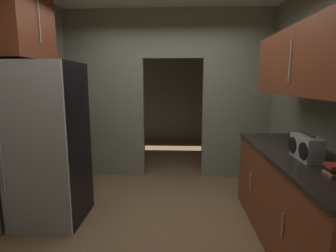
{
  "coord_description": "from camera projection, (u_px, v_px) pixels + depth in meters",
  "views": [
    {
      "loc": [
        0.2,
        -2.83,
        1.63
      ],
      "look_at": [
        0.05,
        0.47,
        1.07
      ],
      "focal_mm": 28.16,
      "sensor_mm": 36.0,
      "label": 1
    }
  ],
  "objects": [
    {
      "name": "upper_cabinet_counterside",
      "position": [
        311.0,
        61.0,
        2.34
      ],
      "size": [
        0.36,
        1.97,
        0.62
      ],
      "color": "brown"
    },
    {
      "name": "kitchen_partition",
      "position": [
        167.0,
        90.0,
        4.42
      ],
      "size": [
        3.41,
        0.12,
        2.78
      ],
      "color": "gray",
      "rests_on": "ground"
    },
    {
      "name": "upper_cabinet_fridgeside",
      "position": [
        23.0,
        18.0,
        2.88
      ],
      "size": [
        0.36,
        0.8,
        0.89
      ],
      "color": "brown"
    },
    {
      "name": "book_stack",
      "position": [
        335.0,
        170.0,
        1.92
      ],
      "size": [
        0.13,
        0.15,
        0.09
      ],
      "color": "#8C3893",
      "rests_on": "lower_cabinet_run"
    },
    {
      "name": "lower_cabinet_run",
      "position": [
        298.0,
        202.0,
        2.56
      ],
      "size": [
        0.69,
        2.19,
        0.94
      ],
      "color": "brown",
      "rests_on": "ground"
    },
    {
      "name": "adjoining_room_shell",
      "position": [
        172.0,
        91.0,
        6.44
      ],
      "size": [
        3.41,
        3.03,
        2.78
      ],
      "color": "gray",
      "rests_on": "ground"
    },
    {
      "name": "boombox",
      "position": [
        306.0,
        148.0,
        2.35
      ],
      "size": [
        0.16,
        0.36,
        0.24
      ],
      "color": "#B2B2B7",
      "rests_on": "lower_cabinet_run"
    },
    {
      "name": "ground",
      "position": [
        162.0,
        223.0,
        3.06
      ],
      "size": [
        20.0,
        20.0,
        0.0
      ],
      "primitive_type": "plane",
      "color": "brown"
    },
    {
      "name": "refrigerator",
      "position": [
        49.0,
        144.0,
        3.0
      ],
      "size": [
        0.73,
        0.75,
        1.84
      ],
      "color": "black",
      "rests_on": "ground"
    }
  ]
}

